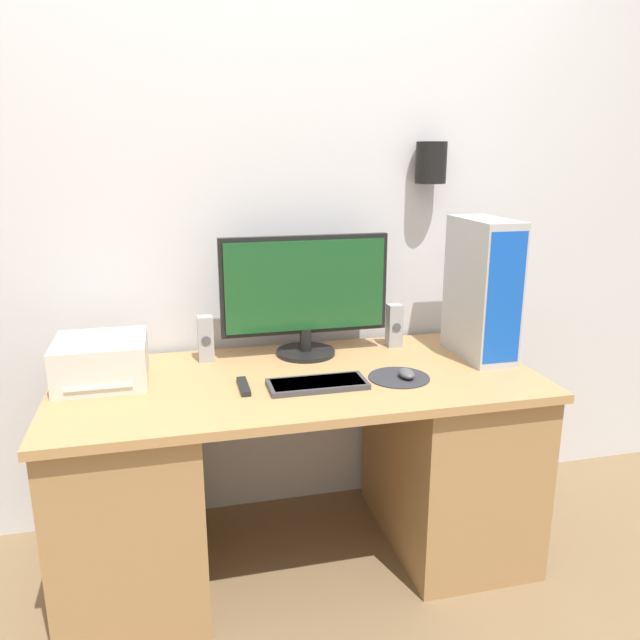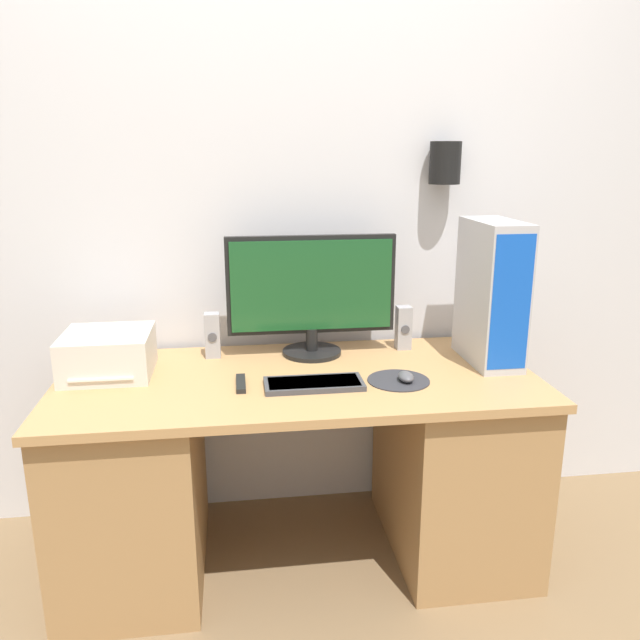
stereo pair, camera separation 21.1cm
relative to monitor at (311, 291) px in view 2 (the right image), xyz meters
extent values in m
plane|color=brown|center=(-0.08, -0.61, -0.96)|extent=(12.00, 12.00, 0.00)
cube|color=silver|center=(-0.08, 0.20, 0.39)|extent=(6.40, 0.05, 2.70)
cylinder|color=black|center=(0.53, 0.11, 0.46)|extent=(0.12, 0.12, 0.16)
cube|color=tan|center=(-0.08, -0.23, -0.26)|extent=(1.65, 0.75, 0.03)
cube|color=#A4794B|center=(-0.66, -0.23, -0.62)|extent=(0.46, 0.69, 0.69)
cube|color=#A4794B|center=(0.51, -0.23, -0.62)|extent=(0.46, 0.69, 0.69)
cylinder|color=black|center=(0.00, 0.00, -0.24)|extent=(0.22, 0.22, 0.02)
cylinder|color=black|center=(0.00, 0.00, -0.19)|extent=(0.05, 0.05, 0.09)
cube|color=black|center=(0.00, 0.01, 0.02)|extent=(0.63, 0.03, 0.37)
cube|color=#194C23|center=(0.00, -0.01, 0.02)|extent=(0.60, 0.01, 0.34)
cube|color=#3D3D42|center=(-0.04, -0.34, -0.24)|extent=(0.33, 0.14, 0.02)
cube|color=#5B5B60|center=(-0.04, -0.34, -0.23)|extent=(0.30, 0.12, 0.01)
cylinder|color=#2D2D33|center=(0.26, -0.33, -0.24)|extent=(0.21, 0.21, 0.00)
ellipsoid|color=#4C4C51|center=(0.28, -0.35, -0.23)|extent=(0.05, 0.08, 0.03)
cube|color=#B2B2B7|center=(0.63, -0.17, 0.01)|extent=(0.15, 0.33, 0.52)
cube|color=blue|center=(0.63, -0.33, 0.01)|extent=(0.14, 0.01, 0.47)
cube|color=beige|center=(-0.73, -0.12, -0.17)|extent=(0.30, 0.29, 0.15)
cube|color=white|center=(-0.73, -0.21, -0.21)|extent=(0.21, 0.13, 0.01)
cube|color=#99999E|center=(-0.37, 0.01, -0.16)|extent=(0.06, 0.05, 0.17)
cylinder|color=#47474C|center=(-0.37, -0.01, -0.16)|extent=(0.03, 0.00, 0.03)
cube|color=#99999E|center=(0.36, 0.02, -0.16)|extent=(0.06, 0.05, 0.17)
cylinder|color=#47474C|center=(0.36, -0.01, -0.16)|extent=(0.03, 0.00, 0.03)
cube|color=black|center=(-0.27, -0.30, -0.24)|extent=(0.03, 0.15, 0.02)
camera|label=1|loc=(-0.49, -2.22, 0.51)|focal=35.00mm
camera|label=2|loc=(-0.28, -2.26, 0.51)|focal=35.00mm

